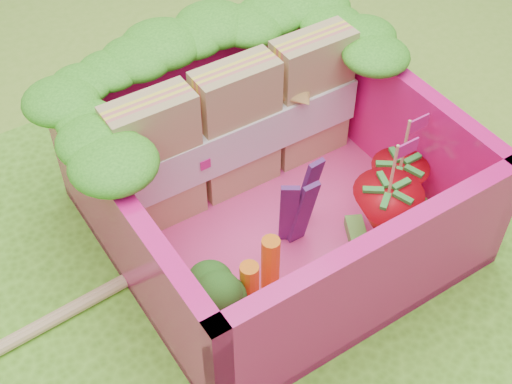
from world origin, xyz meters
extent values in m
plane|color=#7AB031|center=(0.00, 0.00, 0.00)|extent=(14.00, 14.00, 0.00)
cube|color=#569E23|center=(0.00, 0.00, 0.01)|extent=(2.60, 2.60, 0.03)
cube|color=#E43A83|center=(0.15, 0.11, 0.06)|extent=(1.30, 1.30, 0.05)
cube|color=#E41376|center=(0.15, 0.72, 0.31)|extent=(1.30, 0.07, 0.55)
cube|color=#E41376|center=(0.15, -0.51, 0.31)|extent=(1.30, 0.07, 0.55)
cube|color=#E41376|center=(-0.46, 0.11, 0.31)|extent=(0.07, 1.30, 0.55)
cube|color=#E41376|center=(0.77, 0.11, 0.31)|extent=(0.07, 1.30, 0.55)
ellipsoid|color=#288418|center=(-0.35, 0.69, 0.64)|extent=(0.30, 0.30, 0.11)
ellipsoid|color=#288418|center=(-0.22, 0.69, 0.64)|extent=(0.30, 0.30, 0.11)
ellipsoid|color=#288418|center=(-0.10, 0.69, 0.64)|extent=(0.30, 0.30, 0.11)
ellipsoid|color=#288418|center=(0.03, 0.69, 0.64)|extent=(0.30, 0.30, 0.11)
ellipsoid|color=#288418|center=(0.15, 0.69, 0.64)|extent=(0.30, 0.30, 0.11)
ellipsoid|color=#288418|center=(0.28, 0.69, 0.64)|extent=(0.30, 0.30, 0.11)
ellipsoid|color=#288418|center=(0.40, 0.69, 0.64)|extent=(0.30, 0.30, 0.11)
ellipsoid|color=#288418|center=(0.53, 0.69, 0.64)|extent=(0.30, 0.30, 0.11)
ellipsoid|color=#288418|center=(0.65, 0.69, 0.64)|extent=(0.30, 0.30, 0.11)
ellipsoid|color=#288418|center=(-0.43, 0.21, 0.64)|extent=(0.27, 0.27, 0.10)
ellipsoid|color=#288418|center=(-0.43, 0.35, 0.64)|extent=(0.27, 0.27, 0.10)
ellipsoid|color=#288418|center=(-0.43, 0.49, 0.64)|extent=(0.27, 0.27, 0.10)
ellipsoid|color=#288418|center=(-0.43, 0.63, 0.64)|extent=(0.27, 0.27, 0.10)
ellipsoid|color=#288418|center=(0.73, 0.21, 0.64)|extent=(0.27, 0.27, 0.10)
ellipsoid|color=#288418|center=(0.73, 0.35, 0.64)|extent=(0.27, 0.27, 0.10)
ellipsoid|color=#288418|center=(0.73, 0.49, 0.64)|extent=(0.27, 0.27, 0.10)
ellipsoid|color=#288418|center=(0.73, 0.63, 0.64)|extent=(0.27, 0.27, 0.10)
cube|color=tan|center=(-0.22, 0.37, 0.38)|extent=(0.34, 0.15, 0.61)
cube|color=tan|center=(0.15, 0.37, 0.38)|extent=(0.34, 0.15, 0.61)
cube|color=tan|center=(0.52, 0.37, 0.38)|extent=(0.34, 0.15, 0.61)
cube|color=white|center=(0.15, 0.37, 0.35)|extent=(1.10, 0.18, 0.20)
cylinder|color=#6B9E4C|center=(-0.31, -0.20, 0.15)|extent=(0.12, 0.12, 0.14)
ellipsoid|color=#134713|center=(-0.31, -0.20, 0.28)|extent=(0.30, 0.30, 0.12)
cylinder|color=orange|center=(-0.17, -0.23, 0.21)|extent=(0.07, 0.07, 0.26)
cylinder|color=orange|center=(-0.05, -0.18, 0.22)|extent=(0.07, 0.07, 0.28)
cube|color=#3D1752|center=(0.12, -0.05, 0.27)|extent=(0.07, 0.06, 0.38)
cube|color=#3D1752|center=(0.17, -0.08, 0.27)|extent=(0.07, 0.02, 0.38)
cube|color=#3D1752|center=(0.26, 0.01, 0.27)|extent=(0.07, 0.02, 0.38)
cone|color=#B40C0B|center=(0.46, -0.23, 0.22)|extent=(0.27, 0.27, 0.27)
cylinder|color=#E1B97E|center=(0.46, -0.23, 0.47)|extent=(0.01, 0.01, 0.24)
cube|color=#CE228A|center=(0.51, -0.23, 0.55)|extent=(0.10, 0.01, 0.06)
cone|color=#B40C0B|center=(0.62, -0.12, 0.20)|extent=(0.23, 0.23, 0.23)
cylinder|color=#E1B97E|center=(0.62, -0.12, 0.43)|extent=(0.01, 0.01, 0.24)
cube|color=#CE228A|center=(0.67, -0.12, 0.51)|extent=(0.10, 0.01, 0.06)
cube|color=#5DC13C|center=(0.65, -0.15, 0.11)|extent=(0.32, 0.21, 0.05)
cube|color=#5DC13C|center=(0.35, -0.24, 0.11)|extent=(0.21, 0.32, 0.05)
cube|color=#DAB677|center=(-0.96, 0.14, 0.05)|extent=(2.39, 0.17, 0.04)
cube|color=#DAB677|center=(-0.91, 0.16, 0.05)|extent=(2.39, 0.17, 0.04)
camera|label=1|loc=(-0.98, -1.51, 2.30)|focal=50.00mm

